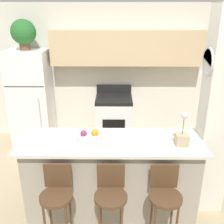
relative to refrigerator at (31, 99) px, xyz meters
name	(u,v)px	position (x,y,z in m)	size (l,w,h in m)	color
ground_plane	(111,210)	(1.51, -1.90, -0.89)	(14.00, 14.00, 0.00)	tan
wall_back	(118,64)	(1.62, 0.29, 0.59)	(5.60, 0.38, 2.55)	silver
pillar_right	(217,115)	(2.76, -1.74, 0.39)	(0.38, 0.32, 2.55)	silver
counter_bar	(111,177)	(1.51, -1.90, -0.38)	(2.14, 0.70, 1.01)	gray
refrigerator	(31,99)	(0.00, 0.00, 0.00)	(0.72, 0.63, 1.77)	white
stove_range	(114,120)	(1.54, 0.00, -0.43)	(0.67, 0.64, 1.07)	white
bar_stool_left	(57,196)	(0.95, -2.39, -0.27)	(0.35, 0.35, 0.94)	#4C331E
bar_stool_mid	(111,196)	(1.51, -2.39, -0.27)	(0.35, 0.35, 0.94)	#4C331E
bar_stool_right	(165,197)	(2.07, -2.39, -0.27)	(0.35, 0.35, 0.94)	#4C331E
potted_plant_on_fridge	(23,33)	(0.00, 0.00, 1.18)	(0.42, 0.42, 0.51)	brown
orchid_vase	(182,137)	(2.31, -1.98, 0.23)	(0.14, 0.14, 0.39)	tan
fruit_bowl	(90,136)	(1.26, -1.86, 0.16)	(0.29, 0.29, 0.12)	silver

